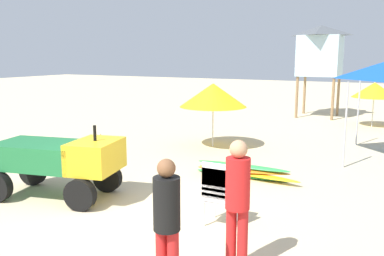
# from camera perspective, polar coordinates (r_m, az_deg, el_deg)

# --- Properties ---
(ground) EXTENTS (80.00, 80.00, 0.00)m
(ground) POSITION_cam_1_polar(r_m,az_deg,el_deg) (7.22, -8.80, -13.10)
(ground) COLOR beige
(utility_cart) EXTENTS (2.74, 1.76, 1.50)m
(utility_cart) POSITION_cam_1_polar(r_m,az_deg,el_deg) (8.63, -17.85, -4.10)
(utility_cart) COLOR #1E6B38
(utility_cart) RESTS_ON ground
(stacked_plastic_chairs) EXTENTS (0.48, 0.48, 1.11)m
(stacked_plastic_chairs) POSITION_cam_1_polar(r_m,az_deg,el_deg) (6.89, 3.68, -8.34)
(stacked_plastic_chairs) COLOR white
(stacked_plastic_chairs) RESTS_ON ground
(surfboard_pile) EXTENTS (2.59, 0.69, 0.32)m
(surfboard_pile) POSITION_cam_1_polar(r_m,az_deg,el_deg) (9.70, 7.11, -5.95)
(surfboard_pile) COLOR green
(surfboard_pile) RESTS_ON ground
(lifeguard_near_left) EXTENTS (0.32, 0.32, 1.76)m
(lifeguard_near_left) POSITION_cam_1_polar(r_m,az_deg,el_deg) (5.45, 6.31, -9.35)
(lifeguard_near_left) COLOR red
(lifeguard_near_left) RESTS_ON ground
(lifeguard_near_center) EXTENTS (0.32, 0.32, 1.66)m
(lifeguard_near_center) POSITION_cam_1_polar(r_m,az_deg,el_deg) (4.94, -3.49, -12.25)
(lifeguard_near_center) COLOR red
(lifeguard_near_center) RESTS_ON ground
(lifeguard_tower) EXTENTS (1.98, 1.98, 4.12)m
(lifeguard_tower) POSITION_cam_1_polar(r_m,az_deg,el_deg) (19.77, 17.28, 10.15)
(lifeguard_tower) COLOR olive
(lifeguard_tower) RESTS_ON ground
(beach_umbrella_left) EXTENTS (1.70, 1.70, 1.76)m
(beach_umbrella_left) POSITION_cam_1_polar(r_m,az_deg,el_deg) (17.73, 23.87, 4.83)
(beach_umbrella_left) COLOR beige
(beach_umbrella_left) RESTS_ON ground
(beach_umbrella_mid) EXTENTS (2.05, 2.05, 1.97)m
(beach_umbrella_mid) POSITION_cam_1_polar(r_m,az_deg,el_deg) (12.63, 2.93, 4.57)
(beach_umbrella_mid) COLOR beige
(beach_umbrella_mid) RESTS_ON ground
(traffic_cone_near) EXTENTS (0.39, 0.39, 0.56)m
(traffic_cone_near) POSITION_cam_1_polar(r_m,az_deg,el_deg) (12.39, -12.45, -2.02)
(traffic_cone_near) COLOR orange
(traffic_cone_near) RESTS_ON ground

